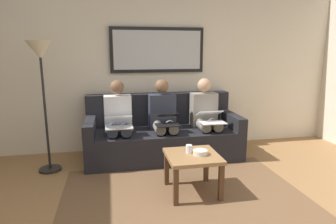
{
  "coord_description": "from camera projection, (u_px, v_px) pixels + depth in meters",
  "views": [
    {
      "loc": [
        0.74,
        1.97,
        1.54
      ],
      "look_at": [
        0.0,
        -1.7,
        0.75
      ],
      "focal_mm": 31.12,
      "sensor_mm": 36.0,
      "label": 1
    }
  ],
  "objects": [
    {
      "name": "person_right",
      "position": [
        118.0,
        119.0,
        4.07
      ],
      "size": [
        0.38,
        0.58,
        1.14
      ],
      "color": "silver",
      "rests_on": "couch"
    },
    {
      "name": "laptop_silver",
      "position": [
        119.0,
        121.0,
        3.83
      ],
      "size": [
        0.35,
        0.34,
        0.14
      ],
      "color": "silver"
    },
    {
      "name": "framed_mirror",
      "position": [
        158.0,
        50.0,
        4.44
      ],
      "size": [
        1.44,
        0.05,
        0.68
      ],
      "color": "black"
    },
    {
      "name": "standing_lamp",
      "position": [
        41.0,
        65.0,
        3.54
      ],
      "size": [
        0.32,
        0.32,
        1.66
      ],
      "color": "black",
      "rests_on": "ground_plane"
    },
    {
      "name": "area_rug",
      "position": [
        183.0,
        195.0,
        3.17
      ],
      "size": [
        2.6,
        1.8,
        0.01
      ],
      "primitive_type": "cube",
      "color": "brown",
      "rests_on": "ground_plane"
    },
    {
      "name": "cup",
      "position": [
        189.0,
        149.0,
        3.19
      ],
      "size": [
        0.07,
        0.07,
        0.09
      ],
      "primitive_type": "cylinder",
      "color": "silver",
      "rests_on": "coffee_table"
    },
    {
      "name": "bowl",
      "position": [
        200.0,
        152.0,
        3.14
      ],
      "size": [
        0.16,
        0.16,
        0.05
      ],
      "primitive_type": "cylinder",
      "color": "beige",
      "rests_on": "coffee_table"
    },
    {
      "name": "person_middle",
      "position": [
        163.0,
        117.0,
        4.19
      ],
      "size": [
        0.38,
        0.58,
        1.14
      ],
      "color": "#2D3342",
      "rests_on": "couch"
    },
    {
      "name": "wall_rear",
      "position": [
        157.0,
        66.0,
        4.58
      ],
      "size": [
        6.0,
        0.12,
        2.6
      ],
      "primitive_type": "cube",
      "color": "beige",
      "rests_on": "ground_plane"
    },
    {
      "name": "laptop_black",
      "position": [
        166.0,
        119.0,
        3.96
      ],
      "size": [
        0.32,
        0.35,
        0.16
      ],
      "color": "black"
    },
    {
      "name": "person_left",
      "position": [
        206.0,
        115.0,
        4.32
      ],
      "size": [
        0.38,
        0.58,
        1.14
      ],
      "color": "gray",
      "rests_on": "couch"
    },
    {
      "name": "coffee_table",
      "position": [
        193.0,
        161.0,
        3.16
      ],
      "size": [
        0.56,
        0.56,
        0.44
      ],
      "color": "olive",
      "rests_on": "ground_plane"
    },
    {
      "name": "laptop_white",
      "position": [
        211.0,
        117.0,
        4.09
      ],
      "size": [
        0.35,
        0.36,
        0.16
      ],
      "color": "white"
    },
    {
      "name": "couch",
      "position": [
        162.0,
        135.0,
        4.32
      ],
      "size": [
        2.2,
        0.9,
        0.9
      ],
      "color": "black",
      "rests_on": "ground_plane"
    }
  ]
}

